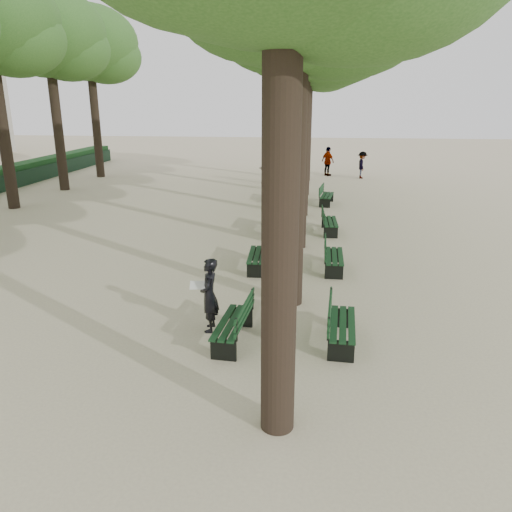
# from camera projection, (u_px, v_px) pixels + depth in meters

# --- Properties ---
(ground) EXTENTS (120.00, 120.00, 0.00)m
(ground) POSITION_uv_depth(u_px,v_px,m) (209.00, 358.00, 9.88)
(ground) COLOR beige
(ground) RESTS_ON ground
(tree_central_2) EXTENTS (6.00, 6.00, 9.95)m
(tree_central_2) POSITION_uv_depth(u_px,v_px,m) (304.00, 3.00, 15.00)
(tree_central_2) COLOR #33261C
(tree_central_2) RESTS_ON ground
(tree_central_3) EXTENTS (6.00, 6.00, 9.95)m
(tree_central_3) POSITION_uv_depth(u_px,v_px,m) (307.00, 26.00, 19.74)
(tree_central_3) COLOR #33261C
(tree_central_3) RESTS_ON ground
(tree_central_4) EXTENTS (6.00, 6.00, 9.95)m
(tree_central_4) POSITION_uv_depth(u_px,v_px,m) (309.00, 40.00, 24.48)
(tree_central_4) COLOR #33261C
(tree_central_4) RESTS_ON ground
(tree_central_5) EXTENTS (6.00, 6.00, 9.95)m
(tree_central_5) POSITION_uv_depth(u_px,v_px,m) (310.00, 50.00, 29.22)
(tree_central_5) COLOR #33261C
(tree_central_5) RESTS_ON ground
(tree_far_4) EXTENTS (6.00, 6.00, 10.45)m
(tree_far_4) POSITION_uv_depth(u_px,v_px,m) (47.00, 33.00, 25.78)
(tree_far_4) COLOR #33261C
(tree_far_4) RESTS_ON ground
(tree_far_5) EXTENTS (6.00, 6.00, 10.45)m
(tree_far_5) POSITION_uv_depth(u_px,v_px,m) (89.00, 44.00, 30.52)
(tree_far_5) COLOR #33261C
(tree_far_5) RESTS_ON ground
(bench_left_0) EXTENTS (0.71, 1.84, 0.92)m
(bench_left_0) POSITION_uv_depth(u_px,v_px,m) (233.00, 330.00, 10.44)
(bench_left_0) COLOR black
(bench_left_0) RESTS_ON ground
(bench_left_1) EXTENTS (0.64, 1.82, 0.92)m
(bench_left_1) POSITION_uv_depth(u_px,v_px,m) (258.00, 260.00, 14.98)
(bench_left_1) COLOR black
(bench_left_1) RESTS_ON ground
(bench_left_2) EXTENTS (0.61, 1.81, 0.92)m
(bench_left_2) POSITION_uv_depth(u_px,v_px,m) (271.00, 224.00, 19.35)
(bench_left_2) COLOR black
(bench_left_2) RESTS_ON ground
(bench_left_3) EXTENTS (0.61, 1.81, 0.92)m
(bench_left_3) POSITION_uv_depth(u_px,v_px,m) (280.00, 197.00, 24.77)
(bench_left_3) COLOR black
(bench_left_3) RESTS_ON ground
(bench_right_0) EXTENTS (0.68, 1.83, 0.92)m
(bench_right_0) POSITION_uv_depth(u_px,v_px,m) (342.00, 331.00, 10.39)
(bench_right_0) COLOR black
(bench_right_0) RESTS_ON ground
(bench_right_1) EXTENTS (0.60, 1.81, 0.92)m
(bench_right_1) POSITION_uv_depth(u_px,v_px,m) (334.00, 262.00, 14.86)
(bench_right_1) COLOR black
(bench_right_1) RESTS_ON ground
(bench_right_2) EXTENTS (0.63, 1.82, 0.92)m
(bench_right_2) POSITION_uv_depth(u_px,v_px,m) (330.00, 226.00, 19.04)
(bench_right_2) COLOR black
(bench_right_2) RESTS_ON ground
(bench_right_3) EXTENTS (0.80, 1.86, 0.92)m
(bench_right_3) POSITION_uv_depth(u_px,v_px,m) (327.00, 199.00, 24.20)
(bench_right_3) COLOR black
(bench_right_3) RESTS_ON ground
(man_with_map) EXTENTS (0.63, 0.69, 1.66)m
(man_with_map) POSITION_uv_depth(u_px,v_px,m) (209.00, 295.00, 10.83)
(man_with_map) COLOR black
(man_with_map) RESTS_ON ground
(pedestrian_c) EXTENTS (1.01, 1.10, 1.91)m
(pedestrian_c) POSITION_uv_depth(u_px,v_px,m) (328.00, 161.00, 33.08)
(pedestrian_c) COLOR #262628
(pedestrian_c) RESTS_ON ground
(pedestrian_b) EXTENTS (0.42, 1.13, 1.71)m
(pedestrian_b) POSITION_uv_depth(u_px,v_px,m) (362.00, 165.00, 32.06)
(pedestrian_b) COLOR #262628
(pedestrian_b) RESTS_ON ground
(pedestrian_a) EXTENTS (0.74, 0.92, 1.77)m
(pedestrian_a) POSITION_uv_depth(u_px,v_px,m) (264.00, 168.00, 30.23)
(pedestrian_a) COLOR #262628
(pedestrian_a) RESTS_ON ground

